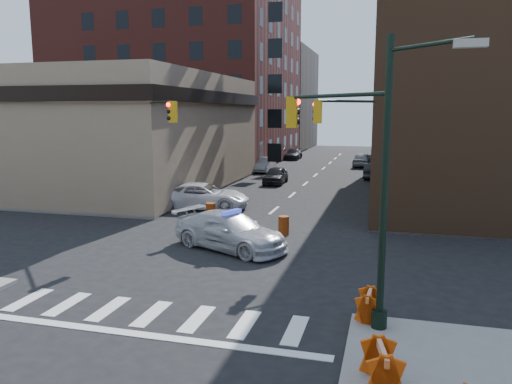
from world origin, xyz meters
The scene contains 28 objects.
ground centered at (0.00, 0.00, 0.00)m, with size 140.00×140.00×0.00m, color black.
sidewalk_nw centered at (-23.00, 32.75, 0.07)m, with size 34.00×54.50×0.15m, color gray.
bank_building centered at (-17.00, 16.50, 4.50)m, with size 22.00×22.00×9.00m, color #89715A.
apartment_block centered at (-18.50, 40.00, 12.00)m, with size 25.00×25.00×24.00m, color #5D241D.
commercial_row_ne centered at (13.00, 22.50, 7.00)m, with size 14.00×34.00×14.00m, color #513520.
filler_nw centered at (-16.00, 62.00, 8.00)m, with size 20.00×18.00×16.00m, color brown.
filler_ne centered at (14.00, 58.00, 6.00)m, with size 16.00×16.00×12.00m, color #5D241D.
signal_pole_se centered at (6.04, -5.52, 4.61)m, with size 5.40×5.27×8.00m.
signal_pole_nw centered at (-5.85, 5.34, 4.34)m, with size 3.58×3.67×8.00m.
signal_pole_ne centered at (5.84, 5.35, 4.34)m, with size 3.67×3.58×8.00m.
tree_ne_near centered at (7.50, 26.00, 3.49)m, with size 3.00×3.00×4.85m.
tree_ne_far centered at (7.50, 34.00, 3.49)m, with size 3.00×3.00×4.85m.
police_car centered at (0.06, 0.86, 0.82)m, with size 2.31×5.68×1.65m, color #B9B9BD.
pickup centered at (-4.50, 9.34, 0.82)m, with size 2.72×5.89×1.64m, color silver.
parked_car_wnear centered at (-2.50, 21.45, 0.72)m, with size 1.70×4.22×1.44m, color black.
parked_car_wfar centered at (-5.50, 29.34, 0.74)m, with size 1.56×4.48×1.48m, color gray.
parked_car_wdeep centered at (-5.15, 43.39, 0.67)m, with size 1.89×4.64×1.35m, color black.
parked_car_enear centered at (5.50, 26.90, 0.69)m, with size 1.47×4.21×1.39m, color black.
parked_car_efar centered at (3.96, 36.93, 0.79)m, with size 1.87×4.64×1.58m, color #989CA1.
pedestrian_a centered at (-10.01, 7.49, 0.97)m, with size 0.60×0.39×1.63m, color black.
pedestrian_b centered at (-12.04, 7.73, 1.06)m, with size 0.89×0.69×1.83m, color black.
pedestrian_c centered at (-13.00, 6.00, 1.05)m, with size 1.05×0.44×1.79m, color black.
barrel_road centered at (1.88, 3.98, 0.48)m, with size 0.54×0.54×0.97m, color orange.
barrel_bank centered at (-2.83, 6.17, 0.51)m, with size 0.57×0.57×1.02m, color #D95D0A.
barricade_se_a centered at (6.49, -5.75, 0.56)m, with size 1.09×0.55×0.82m, color orange, non-canonical shape.
barricade_se_b centered at (6.92, -9.45, 0.62)m, with size 1.26×0.63×0.94m, color #D44A09, non-canonical shape.
barricade_nw_a centered at (-9.19, 8.00, 0.61)m, with size 1.24×0.62×0.93m, color #ED4F0B, non-canonical shape.
barricade_nw_b centered at (-9.34, 6.91, 0.62)m, with size 1.25×0.63×0.94m, color #D16009, non-canonical shape.
Camera 1 is at (6.89, -20.04, 6.20)m, focal length 35.00 mm.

